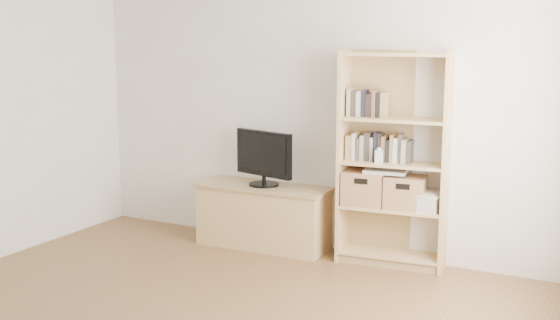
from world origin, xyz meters
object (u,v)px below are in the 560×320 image
Objects in this scene: baby_monitor at (379,157)px; laptop at (386,171)px; television at (264,158)px; basket_left at (365,188)px; tv_stand at (264,217)px; basket_right at (405,192)px; bookshelf at (393,160)px.

baby_monitor reaches higher than laptop.
television is 1.12m from laptop.
baby_monitor is 0.31× the size of basket_left.
baby_monitor is at bearing 11.79° from television.
tv_stand is 3.62× the size of basket_right.
baby_monitor is at bearing -117.21° from laptop.
television is 1.30m from basket_right.
baby_monitor reaches higher than basket_left.
tv_stand is at bearing 175.11° from baby_monitor.
laptop is (0.03, 0.10, -0.13)m from baby_monitor.
baby_monitor is at bearing -4.43° from tv_stand.
basket_left is (0.94, 0.03, 0.37)m from tv_stand.
tv_stand is 1.01m from basket_left.
baby_monitor is (1.09, -0.04, 0.11)m from television.
tv_stand is 1.27m from baby_monitor.
tv_stand is 1.34m from basket_right.
basket_right is 0.94× the size of laptop.
tv_stand is at bearing 173.25° from laptop.
basket_right is 0.23m from laptop.
basket_left is at bearing 16.24° from television.
bookshelf is (1.18, 0.06, 0.62)m from tv_stand.
bookshelf is 0.11m from laptop.
bookshelf is at bearing 2.42° from laptop.
baby_monitor is at bearing -158.36° from basket_right.
bookshelf reaches higher than television.
television reaches higher than basket_right.
tv_stand is 1.88× the size of television.
laptop is (-0.17, -0.02, 0.16)m from basket_right.
basket_right is (0.11, 0.01, -0.26)m from bookshelf.
basket_left is 0.24m from laptop.
television is 1.10m from baby_monitor.
bookshelf is 5.47× the size of basket_right.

